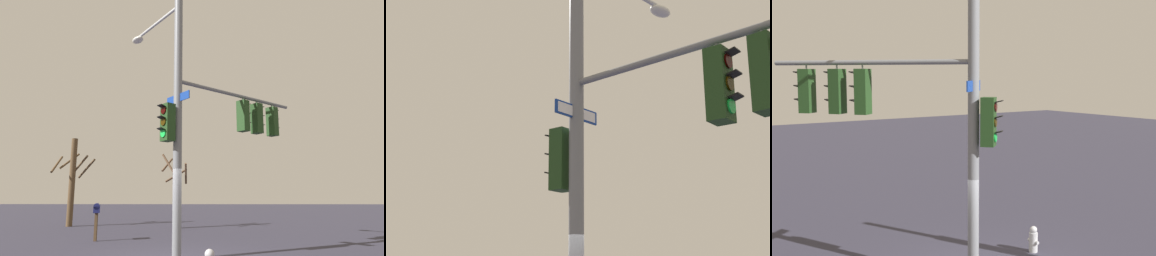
# 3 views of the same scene
# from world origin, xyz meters

# --- Properties ---
(main_signal_pole_assembly) EXTENTS (6.22, 3.78, 8.07)m
(main_signal_pole_assembly) POSITION_xyz_m (-0.94, -1.25, 4.44)
(main_signal_pole_assembly) COLOR slate
(main_signal_pole_assembly) RESTS_ON ground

